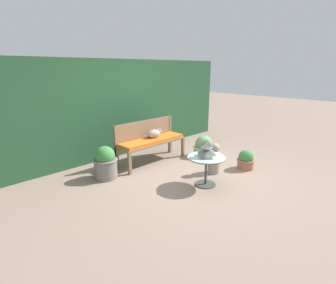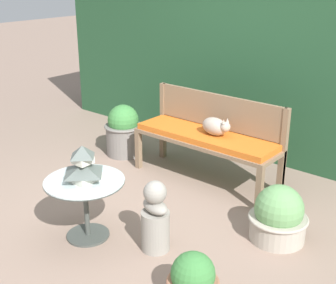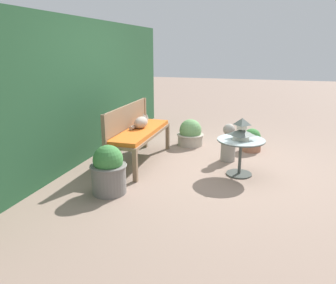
{
  "view_description": "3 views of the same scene",
  "coord_description": "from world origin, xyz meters",
  "views": [
    {
      "loc": [
        -3.77,
        -3.1,
        2.05
      ],
      "look_at": [
        -0.1,
        0.56,
        0.57
      ],
      "focal_mm": 28.0,
      "sensor_mm": 36.0,
      "label": 1
    },
    {
      "loc": [
        2.57,
        -2.75,
        2.21
      ],
      "look_at": [
        -0.09,
        0.43,
        0.63
      ],
      "focal_mm": 50.0,
      "sensor_mm": 36.0,
      "label": 2
    },
    {
      "loc": [
        -4.79,
        -0.77,
        1.79
      ],
      "look_at": [
        -0.21,
        0.57,
        0.4
      ],
      "focal_mm": 35.0,
      "sensor_mm": 36.0,
      "label": 3
    }
  ],
  "objects": [
    {
      "name": "ground",
      "position": [
        0.0,
        0.0,
        0.0
      ],
      "size": [
        30.0,
        30.0,
        0.0
      ],
      "primitive_type": "plane",
      "color": "gray"
    },
    {
      "name": "bench_backrest",
      "position": [
        -0.1,
        1.28,
        0.67
      ],
      "size": [
        1.63,
        0.06,
        0.92
      ],
      "color": "#7F664C",
      "rests_on": "ground"
    },
    {
      "name": "pagoda_birdhouse",
      "position": [
        -0.21,
        -0.51,
        0.67
      ],
      "size": [
        0.3,
        0.3,
        0.31
      ],
      "color": "silver",
      "rests_on": "patio_table"
    },
    {
      "name": "potted_plant_hedge_corner",
      "position": [
        1.06,
        0.5,
        0.22
      ],
      "size": [
        0.51,
        0.51,
        0.5
      ],
      "color": "#ADA393",
      "rests_on": "ground"
    },
    {
      "name": "garden_bench",
      "position": [
        -0.1,
        1.06,
        0.47
      ],
      "size": [
        1.63,
        0.49,
        0.54
      ],
      "color": "#7F664C",
      "rests_on": "ground"
    },
    {
      "name": "cat",
      "position": [
        0.0,
        1.08,
        0.64
      ],
      "size": [
        0.39,
        0.25,
        0.21
      ],
      "rotation": [
        0.0,
        0.0,
        -0.13
      ],
      "color": "#A89989",
      "rests_on": "garden_bench"
    },
    {
      "name": "garden_bust",
      "position": [
        0.36,
        -0.28,
        0.28
      ],
      "size": [
        0.29,
        0.24,
        0.62
      ],
      "rotation": [
        0.0,
        0.0,
        -0.24
      ],
      "color": "gray",
      "rests_on": "ground"
    },
    {
      "name": "potted_plant_patio_mid",
      "position": [
        1.01,
        -0.63,
        0.19
      ],
      "size": [
        0.37,
        0.37,
        0.41
      ],
      "color": "#9E664C",
      "rests_on": "ground"
    },
    {
      "name": "patio_table",
      "position": [
        -0.21,
        -0.51,
        0.42
      ],
      "size": [
        0.67,
        0.67,
        0.54
      ],
      "color": "#424742",
      "rests_on": "ground"
    },
    {
      "name": "foliage_hedge_back",
      "position": [
        0.0,
        2.45,
        1.12
      ],
      "size": [
        6.4,
        1.0,
        2.23
      ],
      "primitive_type": "cube",
      "color": "#234C2D",
      "rests_on": "ground"
    },
    {
      "name": "potted_plant_path_edge",
      "position": [
        -1.31,
        1.03,
        0.3
      ],
      "size": [
        0.47,
        0.47,
        0.63
      ],
      "color": "slate",
      "rests_on": "ground"
    }
  ]
}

